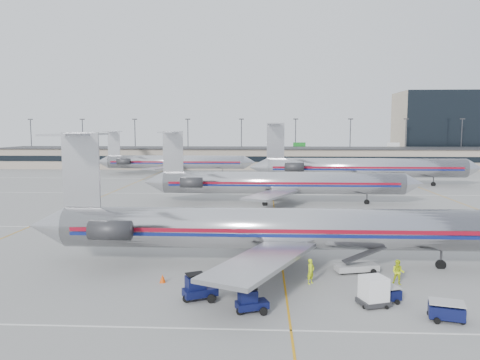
# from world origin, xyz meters

# --- Properties ---
(ground) EXTENTS (260.00, 260.00, 0.00)m
(ground) POSITION_xyz_m (0.00, 0.00, 0.00)
(ground) COLOR gray
(ground) RESTS_ON ground
(apron_markings) EXTENTS (160.00, 0.15, 0.02)m
(apron_markings) POSITION_xyz_m (0.00, 10.00, 0.01)
(apron_markings) COLOR silver
(apron_markings) RESTS_ON ground
(terminal) EXTENTS (162.00, 17.00, 6.25)m
(terminal) POSITION_xyz_m (0.00, 97.97, 3.16)
(terminal) COLOR gray
(terminal) RESTS_ON ground
(light_mast_row) EXTENTS (163.60, 0.40, 15.28)m
(light_mast_row) POSITION_xyz_m (0.00, 112.00, 8.58)
(light_mast_row) COLOR #38383D
(light_mast_row) RESTS_ON ground
(distant_building) EXTENTS (30.00, 20.00, 25.00)m
(distant_building) POSITION_xyz_m (62.00, 128.00, 12.50)
(distant_building) COLOR tan
(distant_building) RESTS_ON ground
(jet_foreground) EXTENTS (44.46, 26.18, 11.64)m
(jet_foreground) POSITION_xyz_m (-0.78, -5.01, 3.38)
(jet_foreground) COLOR silver
(jet_foreground) RESTS_ON ground
(jet_second_row) EXTENTS (44.29, 26.08, 11.59)m
(jet_second_row) POSITION_xyz_m (0.52, 29.35, 3.36)
(jet_second_row) COLOR silver
(jet_second_row) RESTS_ON ground
(jet_third_row) EXTENTS (48.34, 29.73, 13.22)m
(jet_third_row) POSITION_xyz_m (18.71, 54.06, 3.84)
(jet_third_row) COLOR silver
(jet_third_row) RESTS_ON ground
(jet_back_row) EXTENTS (41.78, 25.70, 11.42)m
(jet_back_row) POSITION_xyz_m (-25.29, 75.99, 3.32)
(jet_back_row) COLOR silver
(jet_back_row) RESTS_ON ground
(tug_left) EXTENTS (2.59, 2.07, 1.89)m
(tug_left) POSITION_xyz_m (-6.15, -13.33, 0.86)
(tug_left) COLOR #090E36
(tug_left) RESTS_ON ground
(tug_center) EXTENTS (2.28, 1.68, 1.67)m
(tug_center) POSITION_xyz_m (-2.48, -15.37, 0.76)
(tug_center) COLOR #090E36
(tug_center) RESTS_ON ground
(cart_inner) EXTENTS (2.38, 1.92, 1.18)m
(cart_inner) POSITION_xyz_m (9.71, -16.02, 0.63)
(cart_inner) COLOR #090E36
(cart_inner) RESTS_ON ground
(cart_outer) EXTENTS (2.16, 1.82, 1.04)m
(cart_outer) POSITION_xyz_m (6.75, -13.00, 0.55)
(cart_outer) COLOR #090E36
(cart_outer) RESTS_ON ground
(uld_container) EXTENTS (2.28, 2.09, 1.98)m
(uld_container) POSITION_xyz_m (5.76, -13.77, 1.00)
(uld_container) COLOR #2D2D30
(uld_container) RESTS_ON ground
(belt_loader) EXTENTS (4.28, 2.06, 2.19)m
(belt_loader) POSITION_xyz_m (6.16, -6.51, 0.59)
(belt_loader) COLOR #9D9D9D
(belt_loader) RESTS_ON ground
(ramp_worker_near) EXTENTS (0.82, 0.84, 1.94)m
(ramp_worker_near) POSITION_xyz_m (2.00, -9.47, 0.97)
(ramp_worker_near) COLOR #BDDB14
(ramp_worker_near) RESTS_ON ground
(ramp_worker_far) EXTENTS (1.15, 1.04, 1.93)m
(ramp_worker_far) POSITION_xyz_m (8.62, -9.38, 0.96)
(ramp_worker_far) COLOR #C7DF15
(ramp_worker_far) RESTS_ON ground
(cone_left) EXTENTS (0.62, 0.62, 0.65)m
(cone_left) POSITION_xyz_m (-9.41, -9.78, 0.32)
(cone_left) COLOR #D94407
(cone_left) RESTS_ON ground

